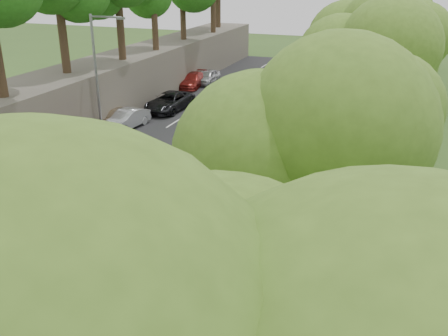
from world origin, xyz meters
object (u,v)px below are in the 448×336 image
signpost (114,282)px  painter_0 (183,251)px  streetlight (99,68)px  construction_barrel (337,123)px  person_far (313,119)px  car_1 (14,170)px  car_2 (85,142)px

signpost → painter_0: signpost is taller
streetlight → signpost: streetlight is taller
construction_barrel → person_far: 1.96m
construction_barrel → car_1: bearing=-133.1°
car_1 → painter_0: size_ratio=3.22×
signpost → construction_barrel: (3.25, 23.81, -1.50)m
construction_barrel → painter_0: (-2.85, -19.79, 0.35)m
signpost → car_2: bearing=128.1°
streetlight → painter_0: 18.04m
streetlight → car_2: size_ratio=1.47×
construction_barrel → car_1: size_ratio=0.17×
person_far → streetlight: bearing=4.2°
person_far → painter_0: bearing=67.1°
construction_barrel → person_far: size_ratio=0.47×
signpost → person_far: 22.73m
signpost → painter_0: size_ratio=2.04×
streetlight → construction_barrel: streetlight is taller
car_1 → car_2: size_ratio=0.90×
construction_barrel → car_2: bearing=-142.9°
streetlight → person_far: 14.88m
construction_barrel → person_far: (-1.50, -1.17, 0.46)m
construction_barrel → person_far: person_far is taller
car_2 → person_far: bearing=39.6°
construction_barrel → car_2: size_ratio=0.15×
streetlight → construction_barrel: size_ratio=9.69×
streetlight → person_far: (13.26, 5.62, -3.71)m
streetlight → signpost: (11.51, -17.02, -2.68)m
streetlight → car_1: bearing=-88.7°
construction_barrel → painter_0: 20.00m
streetlight → car_2: streetlight is taller
person_far → car_1: bearing=29.0°
person_far → signpost: bearing=66.8°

